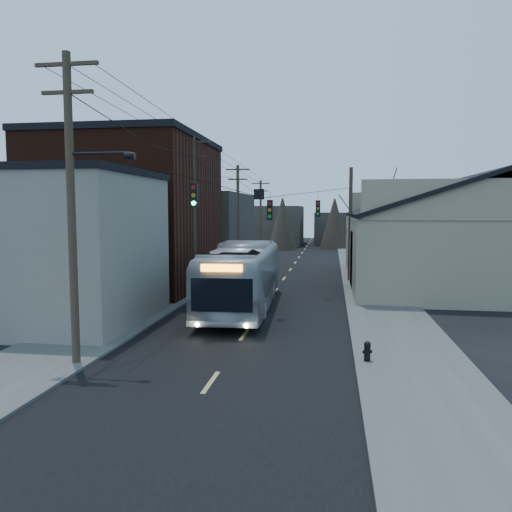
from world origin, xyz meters
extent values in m
plane|color=black|center=(0.00, 0.00, 0.00)|extent=(160.00, 160.00, 0.00)
cube|color=black|center=(0.00, 30.00, 0.01)|extent=(9.00, 110.00, 0.02)
cube|color=#474744|center=(-6.50, 30.00, 0.06)|extent=(4.00, 110.00, 0.12)
cube|color=#474744|center=(6.50, 30.00, 0.06)|extent=(4.00, 110.00, 0.12)
cube|color=gray|center=(-9.00, 9.00, 3.50)|extent=(8.00, 8.00, 7.00)
cube|color=black|center=(-10.00, 20.00, 5.00)|extent=(10.00, 12.00, 10.00)
cube|color=#332D29|center=(-9.50, 36.00, 3.50)|extent=(9.00, 14.00, 7.00)
cube|color=gray|center=(13.00, 25.00, 2.50)|extent=(16.00, 20.00, 5.00)
cube|color=black|center=(9.00, 25.00, 6.30)|extent=(8.16, 20.60, 2.86)
cube|color=#332D29|center=(-6.00, 65.00, 3.00)|extent=(10.00, 12.00, 6.00)
cube|color=#332D29|center=(7.00, 70.00, 2.50)|extent=(12.00, 14.00, 5.00)
cone|color=black|center=(6.50, 20.00, 3.60)|extent=(0.40, 0.40, 7.20)
cylinder|color=#382B1E|center=(-5.00, 3.00, 5.25)|extent=(0.28, 0.28, 10.50)
cube|color=#382B1E|center=(-5.00, 3.00, 10.10)|extent=(2.20, 0.12, 0.12)
cylinder|color=#382B1E|center=(-5.00, 18.00, 5.00)|extent=(0.28, 0.28, 10.00)
cube|color=#382B1E|center=(-5.00, 18.00, 9.60)|extent=(2.20, 0.12, 0.12)
cylinder|color=#382B1E|center=(-5.00, 33.00, 4.75)|extent=(0.28, 0.28, 9.50)
cube|color=#382B1E|center=(-5.00, 33.00, 9.10)|extent=(2.20, 0.12, 0.12)
cylinder|color=#382B1E|center=(-5.00, 48.00, 4.50)|extent=(0.28, 0.28, 9.00)
cube|color=#382B1E|center=(-5.00, 48.00, 8.60)|extent=(2.20, 0.12, 0.12)
cylinder|color=#382B1E|center=(5.00, 25.00, 4.25)|extent=(0.28, 0.28, 8.50)
cube|color=black|center=(-2.00, 7.50, 5.95)|extent=(0.28, 0.20, 1.00)
cube|color=black|center=(0.60, 12.00, 5.35)|extent=(0.28, 0.20, 1.00)
cube|color=black|center=(2.80, 18.00, 5.45)|extent=(0.28, 0.20, 1.00)
imported|color=#A0A5AB|center=(-1.08, 13.57, 1.78)|extent=(3.53, 12.92, 3.57)
imported|color=#A4A5AB|center=(-4.30, 29.31, 0.63)|extent=(1.65, 3.95, 1.27)
cylinder|color=black|center=(4.93, 4.64, 0.40)|extent=(0.22, 0.22, 0.55)
sphere|color=black|center=(4.93, 4.64, 0.70)|extent=(0.24, 0.24, 0.24)
cylinder|color=black|center=(4.93, 4.64, 0.44)|extent=(0.34, 0.21, 0.11)
camera|label=1|loc=(3.65, -12.66, 5.33)|focal=35.00mm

